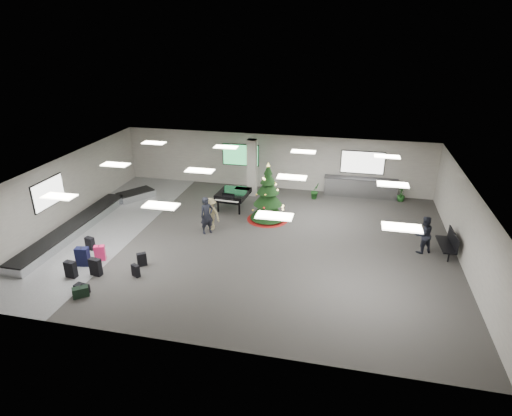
% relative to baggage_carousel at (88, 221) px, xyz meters
% --- Properties ---
extents(ground, '(18.00, 18.00, 0.00)m').
position_rel_baggage_carousel_xyz_m(ground, '(7.84, 0.08, -0.21)').
color(ground, '#3B3936').
rests_on(ground, ground).
extents(room_envelope, '(18.02, 14.02, 3.21)m').
position_rel_baggage_carousel_xyz_m(room_envelope, '(7.46, 0.75, 2.12)').
color(room_envelope, '#9F9891').
rests_on(room_envelope, ground).
extents(baggage_carousel, '(2.28, 9.71, 0.43)m').
position_rel_baggage_carousel_xyz_m(baggage_carousel, '(0.00, 0.00, 0.00)').
color(baggage_carousel, silver).
rests_on(baggage_carousel, ground).
extents(service_counter, '(4.05, 0.65, 1.08)m').
position_rel_baggage_carousel_xyz_m(service_counter, '(12.84, 6.73, 0.33)').
color(service_counter, silver).
rests_on(service_counter, ground).
extents(suitcase_0, '(0.45, 0.28, 0.68)m').
position_rel_baggage_carousel_xyz_m(suitcase_0, '(2.07, -4.34, 0.12)').
color(suitcase_0, black).
rests_on(suitcase_0, ground).
extents(suitcase_1, '(0.48, 0.30, 0.72)m').
position_rel_baggage_carousel_xyz_m(suitcase_1, '(2.92, -4.00, 0.14)').
color(suitcase_1, black).
rests_on(suitcase_1, ground).
extents(pink_suitcase, '(0.47, 0.36, 0.67)m').
position_rel_baggage_carousel_xyz_m(pink_suitcase, '(2.46, -2.94, 0.11)').
color(pink_suitcase, '#F5205F').
rests_on(pink_suitcase, ground).
extents(suitcase_3, '(0.41, 0.38, 0.57)m').
position_rel_baggage_carousel_xyz_m(suitcase_3, '(4.32, -2.96, 0.06)').
color(suitcase_3, black).
rests_on(suitcase_3, ground).
extents(navy_suitcase, '(0.55, 0.38, 0.80)m').
position_rel_baggage_carousel_xyz_m(navy_suitcase, '(2.02, -3.45, 0.18)').
color(navy_suitcase, black).
rests_on(navy_suitcase, ground).
extents(green_duffel, '(0.60, 0.55, 0.38)m').
position_rel_baggage_carousel_xyz_m(green_duffel, '(3.17, -5.41, -0.03)').
color(green_duffel, black).
rests_on(green_duffel, ground).
extents(suitcase_7, '(0.38, 0.32, 0.51)m').
position_rel_baggage_carousel_xyz_m(suitcase_7, '(4.46, -3.75, 0.03)').
color(suitcase_7, black).
rests_on(suitcase_7, ground).
extents(suitcase_8, '(0.42, 0.31, 0.58)m').
position_rel_baggage_carousel_xyz_m(suitcase_8, '(1.52, -2.19, 0.07)').
color(suitcase_8, black).
rests_on(suitcase_8, ground).
extents(black_duffel, '(0.55, 0.36, 0.35)m').
position_rel_baggage_carousel_xyz_m(black_duffel, '(3.08, -5.21, -0.04)').
color(black_duffel, black).
rests_on(black_duffel, ground).
extents(christmas_tree, '(2.07, 2.07, 2.95)m').
position_rel_baggage_carousel_xyz_m(christmas_tree, '(8.37, 2.53, 0.80)').
color(christmas_tree, maroon).
rests_on(christmas_tree, ground).
extents(grand_piano, '(1.61, 2.00, 1.09)m').
position_rel_baggage_carousel_xyz_m(grand_piano, '(6.31, 3.47, 0.56)').
color(grand_piano, black).
rests_on(grand_piano, ground).
extents(bench, '(0.61, 1.63, 1.02)m').
position_rel_baggage_carousel_xyz_m(bench, '(16.45, 0.67, 0.36)').
color(bench, black).
rests_on(bench, ground).
extents(traveler_a, '(0.75, 0.75, 1.76)m').
position_rel_baggage_carousel_xyz_m(traveler_a, '(5.94, 0.43, 0.67)').
color(traveler_a, black).
rests_on(traveler_a, ground).
extents(traveler_b, '(1.14, 0.87, 1.57)m').
position_rel_baggage_carousel_xyz_m(traveler_b, '(5.97, 0.85, 0.57)').
color(traveler_b, '#9A8C5F').
rests_on(traveler_b, ground).
extents(traveler_bench, '(1.00, 0.92, 1.65)m').
position_rel_baggage_carousel_xyz_m(traveler_bench, '(15.40, 0.65, 0.61)').
color(traveler_bench, black).
rests_on(traveler_bench, ground).
extents(potted_plant_left, '(0.62, 0.65, 0.92)m').
position_rel_baggage_carousel_xyz_m(potted_plant_left, '(10.40, 5.84, 0.25)').
color(potted_plant_left, '#123917').
rests_on(potted_plant_left, ground).
extents(potted_plant_right, '(0.58, 0.58, 0.75)m').
position_rel_baggage_carousel_xyz_m(potted_plant_right, '(15.04, 6.48, 0.16)').
color(potted_plant_right, '#123917').
rests_on(potted_plant_right, ground).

